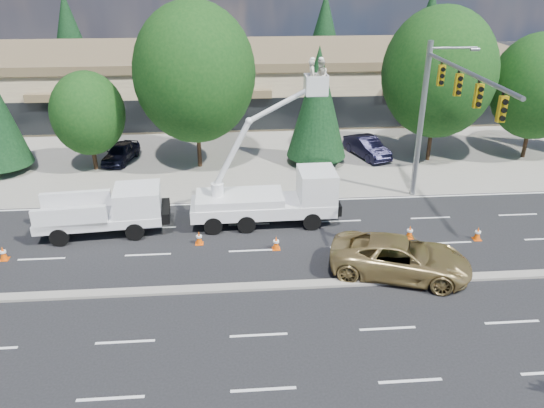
{
  "coord_description": "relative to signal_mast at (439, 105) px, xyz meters",
  "views": [
    {
      "loc": [
        -0.76,
        -19.3,
        13.08
      ],
      "look_at": [
        1.03,
        3.39,
        2.4
      ],
      "focal_mm": 35.0,
      "sensor_mm": 36.0,
      "label": 1
    }
  ],
  "objects": [
    {
      "name": "tree_front_g",
      "position": [
        9.97,
        7.96,
        -1.0
      ],
      "size": [
        6.23,
        6.23,
        8.64
      ],
      "color": "#332114",
      "rests_on": "ground"
    },
    {
      "name": "tree_back_c",
      "position": [
        -0.03,
        34.96,
        -0.85
      ],
      "size": [
        4.92,
        4.92,
        9.7
      ],
      "color": "#332114",
      "rests_on": "ground"
    },
    {
      "name": "tree_front_e",
      "position": [
        -5.03,
        7.96,
        -1.78
      ],
      "size": [
        4.04,
        4.04,
        7.97
      ],
      "color": "#332114",
      "rests_on": "ground"
    },
    {
      "name": "tree_front_f",
      "position": [
        2.97,
        7.96,
        0.02
      ],
      "size": [
        7.49,
        7.49,
        10.39
      ],
      "color": "#332114",
      "rests_on": "ground"
    },
    {
      "name": "minivan",
      "position": [
        -3.46,
        -6.44,
        -5.19
      ],
      "size": [
        6.79,
        4.65,
        1.73
      ],
      "primitive_type": "imported",
      "rotation": [
        0.0,
        0.0,
        1.25
      ],
      "color": "#9F854D",
      "rests_on": "ground"
    },
    {
      "name": "utility_pickup",
      "position": [
        -17.23,
        -1.31,
        -5.07
      ],
      "size": [
        6.43,
        2.89,
        2.4
      ],
      "rotation": [
        0.0,
        0.0,
        0.09
      ],
      "color": "white",
      "rests_on": "ground"
    },
    {
      "name": "tree_front_d",
      "position": [
        -13.03,
        7.96,
        0.27
      ],
      "size": [
        7.79,
        7.79,
        10.81
      ],
      "color": "#332114",
      "rests_on": "ground"
    },
    {
      "name": "traffic_cone_b",
      "position": [
        -12.6,
        -2.95,
        -5.72
      ],
      "size": [
        0.4,
        0.4,
        0.7
      ],
      "color": "#E95007",
      "rests_on": "ground"
    },
    {
      "name": "parked_car_east",
      "position": [
        -1.19,
        8.96,
        -5.34
      ],
      "size": [
        2.84,
        4.58,
        1.42
      ],
      "primitive_type": "imported",
      "rotation": [
        0.0,
        0.0,
        0.33
      ],
      "color": "black",
      "rests_on": "ground"
    },
    {
      "name": "ground",
      "position": [
        -10.03,
        -7.04,
        -6.06
      ],
      "size": [
        140.0,
        140.0,
        0.0
      ],
      "primitive_type": "plane",
      "color": "black",
      "rests_on": "ground"
    },
    {
      "name": "tree_back_a",
      "position": [
        -28.03,
        34.96,
        -0.78
      ],
      "size": [
        4.99,
        4.99,
        9.84
      ],
      "color": "#332114",
      "rests_on": "ground"
    },
    {
      "name": "tree_back_b",
      "position": [
        -14.03,
        34.96,
        -0.76
      ],
      "size": [
        5.01,
        5.01,
        9.88
      ],
      "color": "#332114",
      "rests_on": "ground"
    },
    {
      "name": "tree_back_d",
      "position": [
        11.97,
        34.96,
        -0.69
      ],
      "size": [
        5.07,
        5.07,
        10.0
      ],
      "color": "#332114",
      "rests_on": "ground"
    },
    {
      "name": "strip_mall",
      "position": [
        -10.03,
        22.93,
        -3.23
      ],
      "size": [
        50.4,
        15.4,
        5.5
      ],
      "color": "tan",
      "rests_on": "ground"
    },
    {
      "name": "traffic_cone_e",
      "position": [
        1.46,
        -3.6,
        -5.72
      ],
      "size": [
        0.4,
        0.4,
        0.7
      ],
      "color": "#E95007",
      "rests_on": "ground"
    },
    {
      "name": "road_median",
      "position": [
        -10.03,
        -7.04,
        -6.0
      ],
      "size": [
        120.0,
        0.55,
        0.12
      ],
      "primitive_type": "cube",
      "color": "gray",
      "rests_on": "ground"
    },
    {
      "name": "traffic_cone_c",
      "position": [
        -8.81,
        -3.76,
        -5.72
      ],
      "size": [
        0.4,
        0.4,
        0.7
      ],
      "color": "#E95007",
      "rests_on": "ground"
    },
    {
      "name": "parked_car_west",
      "position": [
        -18.56,
        9.34,
        -5.39
      ],
      "size": [
        2.45,
        4.17,
        1.33
      ],
      "primitive_type": "imported",
      "rotation": [
        0.0,
        0.0,
        -0.24
      ],
      "color": "black",
      "rests_on": "ground"
    },
    {
      "name": "traffic_cone_d",
      "position": [
        -1.92,
        -3.17,
        -5.72
      ],
      "size": [
        0.4,
        0.4,
        0.7
      ],
      "color": "#E95007",
      "rests_on": "ground"
    },
    {
      "name": "concrete_apron",
      "position": [
        -10.03,
        12.96,
        -6.05
      ],
      "size": [
        140.0,
        22.0,
        0.01
      ],
      "primitive_type": "cube",
      "color": "gray",
      "rests_on": "ground"
    },
    {
      "name": "traffic_cone_a",
      "position": [
        -21.77,
        -3.75,
        -5.72
      ],
      "size": [
        0.4,
        0.4,
        0.7
      ],
      "color": "#E95007",
      "rests_on": "ground"
    },
    {
      "name": "signal_mast",
      "position": [
        0.0,
        0.0,
        0.0
      ],
      "size": [
        2.76,
        10.16,
        9.0
      ],
      "color": "gray",
      "rests_on": "ground"
    },
    {
      "name": "tree_front_c",
      "position": [
        -20.03,
        7.96,
        -2.21
      ],
      "size": [
        4.74,
        4.74,
        6.58
      ],
      "color": "#332114",
      "rests_on": "ground"
    },
    {
      "name": "bucket_truck",
      "position": [
        -8.44,
        -0.83,
        -4.16
      ],
      "size": [
        7.99,
        2.59,
        8.71
      ],
      "rotation": [
        0.0,
        0.0,
        0.02
      ],
      "color": "white",
      "rests_on": "ground"
    }
  ]
}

